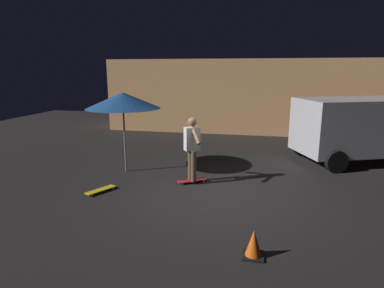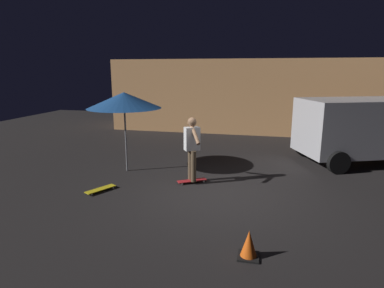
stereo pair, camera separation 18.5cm
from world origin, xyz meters
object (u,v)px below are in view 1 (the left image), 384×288
at_px(skateboard_ridden, 192,181).
at_px(skateboard_spare, 101,190).
at_px(traffic_cone, 254,244).
at_px(skater, 192,145).
at_px(patio_umbrella, 123,100).
at_px(parked_van, 370,126).

distance_m(skateboard_ridden, skateboard_spare, 2.33).
bearing_deg(traffic_cone, skater, 117.59).
relative_size(patio_umbrella, skateboard_spare, 2.94).
distance_m(skateboard_spare, skater, 2.53).
xyz_separation_m(skateboard_spare, traffic_cone, (3.72, -2.08, 0.16)).
xyz_separation_m(parked_van, skater, (-5.16, -3.28, -0.12)).
height_order(parked_van, skateboard_ridden, parked_van).
bearing_deg(skater, traffic_cone, -62.41).
height_order(parked_van, traffic_cone, parked_van).
bearing_deg(skateboard_ridden, skateboard_spare, -151.18).
bearing_deg(parked_van, skateboard_spare, -148.56).
bearing_deg(parked_van, skateboard_ridden, -147.55).
height_order(skateboard_ridden, traffic_cone, traffic_cone).
relative_size(parked_van, skateboard_spare, 6.36).
bearing_deg(skateboard_spare, skater, 28.82).
xyz_separation_m(parked_van, patio_umbrella, (-7.27, -2.69, 0.91)).
bearing_deg(skateboard_ridden, skater, 116.57).
height_order(skater, traffic_cone, skater).
height_order(parked_van, skateboard_spare, parked_van).
bearing_deg(skateboard_spare, patio_umbrella, 92.16).
relative_size(parked_van, patio_umbrella, 2.16).
height_order(skateboard_spare, skater, skater).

